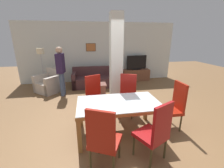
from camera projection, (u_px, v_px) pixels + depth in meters
The scene contains 17 objects.
ground_plane at pixel (118, 133), 3.36m from camera, with size 18.00×18.00×0.00m, color brown.
back_wall at pixel (99, 53), 7.00m from camera, with size 7.20×0.09×2.70m.
divider_pillar at pixel (116, 62), 4.36m from camera, with size 0.34×0.34×2.70m.
dining_table at pixel (119, 108), 3.18m from camera, with size 1.73×1.00×0.75m.
dining_chair_near_right at pixel (155, 131), 2.45m from camera, with size 0.62×0.62×1.10m.
dining_chair_near_left at pixel (103, 138), 2.28m from camera, with size 0.62×0.62×1.10m.
dining_chair_far_left at pixel (95, 95), 3.95m from camera, with size 0.61×0.61×1.10m.
dining_chair_far_right at pixel (127, 94), 4.06m from camera, with size 0.62×0.62×1.10m.
dining_chair_head_right at pixel (174, 105), 3.40m from camera, with size 0.46×0.46×1.10m.
sofa at pixel (96, 80), 6.51m from camera, with size 2.03×0.89×0.80m.
armchair at pixel (50, 84), 5.85m from camera, with size 1.19×1.19×0.87m.
coffee_table at pixel (99, 89), 5.52m from camera, with size 0.55×0.49×0.42m.
bottle at pixel (95, 81), 5.44m from camera, with size 0.08×0.08×0.25m.
tv_stand at pixel (136, 75), 7.35m from camera, with size 1.29×0.40×0.54m.
tv_screen at pixel (137, 63), 7.17m from camera, with size 0.99×0.24×0.68m.
floor_lamp at pixel (41, 55), 5.94m from camera, with size 0.29×0.29×1.63m.
standing_person at pixel (61, 68), 5.24m from camera, with size 0.27×0.41×1.74m.
Camera 1 is at (-0.63, -2.81, 2.05)m, focal length 24.00 mm.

